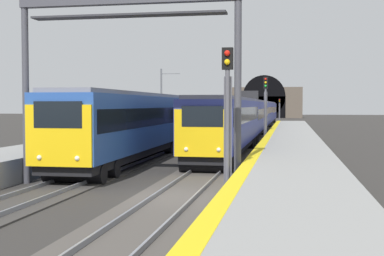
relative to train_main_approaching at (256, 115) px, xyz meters
The scene contains 13 objects.
ground_plane 42.83m from the train_main_approaching, behind, with size 320.00×320.00×0.00m, color #302D2B.
platform_right 42.99m from the train_main_approaching, behind, with size 112.00×3.82×1.07m, color gray.
platform_right_edge_strip 42.85m from the train_main_approaching, behind, with size 112.00×0.50×0.01m, color yellow.
track_main_line 42.82m from the train_main_approaching, behind, with size 160.00×3.12×0.21m.
track_adjacent_line 43.12m from the train_main_approaching, behind, with size 160.00×2.73×0.21m.
train_main_approaching is the anchor object (origin of this frame).
train_adjacent_platform 14.64m from the train_main_approaching, 159.81° to the left, with size 56.58×3.10×4.01m.
railway_signal_near 42.91m from the train_main_approaching, behind, with size 0.39×0.38×5.28m.
railway_signal_mid 14.87m from the train_main_approaching, behind, with size 0.39×0.38×5.76m.
railway_signal_far 46.24m from the train_main_approaching, ahead, with size 0.39×0.38×4.55m.
overhead_signal_gantry 40.75m from the train_main_approaching, behind, with size 0.70×9.20×7.70m.
tunnel_portal 72.21m from the train_main_approaching, ahead, with size 2.28×18.96×10.73m.
catenary_mast_near 11.52m from the train_main_approaching, 87.14° to the left, with size 0.22×2.41×7.66m.
Camera 1 is at (-17.98, -3.94, 3.33)m, focal length 48.80 mm.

